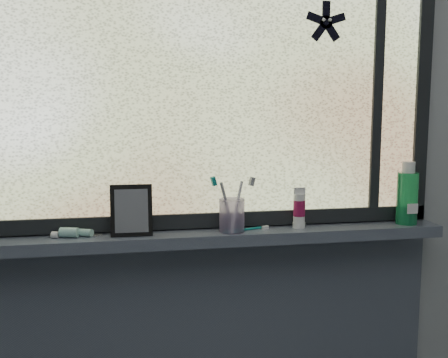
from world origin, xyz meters
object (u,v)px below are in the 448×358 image
at_px(vanity_mirror, 131,210).
at_px(toothbrush_cup, 232,215).
at_px(mouthwash_bottle, 407,193).
at_px(cream_tube, 299,206).

xyz_separation_m(vanity_mirror, toothbrush_cup, (0.33, -0.01, -0.03)).
bearing_deg(vanity_mirror, toothbrush_cup, -0.25).
bearing_deg(toothbrush_cup, mouthwash_bottle, 0.67).
bearing_deg(toothbrush_cup, cream_tube, 4.44).
bearing_deg(mouthwash_bottle, toothbrush_cup, -179.33).
bearing_deg(mouthwash_bottle, cream_tube, 178.39).
xyz_separation_m(mouthwash_bottle, cream_tube, (-0.40, 0.01, -0.04)).
height_order(vanity_mirror, toothbrush_cup, vanity_mirror).
distance_m(vanity_mirror, toothbrush_cup, 0.33).
height_order(vanity_mirror, mouthwash_bottle, mouthwash_bottle).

